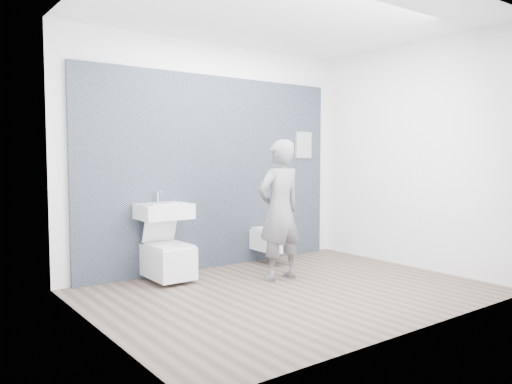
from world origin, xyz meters
TOP-DOWN VIEW (x-y plane):
  - ground at (0.00, 0.00)m, footprint 4.00×4.00m
  - room_shell at (0.00, 0.00)m, footprint 4.00×4.00m
  - tile_wall at (0.00, 1.47)m, footprint 3.60×0.06m
  - washbasin at (-0.83, 1.22)m, footprint 0.57×0.43m
  - toilet_square at (-0.83, 1.14)m, footprint 0.42×0.61m
  - toilet_rounded at (0.67, 1.17)m, footprint 0.32×0.54m
  - info_placard at (1.45, 1.43)m, footprint 0.28×0.03m
  - visitor at (0.23, 0.46)m, footprint 0.59×0.39m

SIDE VIEW (x-z plane):
  - ground at x=0.00m, z-range 0.00..0.00m
  - tile_wall at x=0.00m, z-range -1.20..1.20m
  - info_placard at x=1.45m, z-range -0.19..0.19m
  - toilet_square at x=-0.83m, z-range -0.15..0.65m
  - toilet_rounded at x=0.67m, z-range 0.17..0.47m
  - washbasin at x=-0.83m, z-range 0.57..1.00m
  - visitor at x=0.23m, z-range 0.00..1.59m
  - room_shell at x=0.00m, z-range -0.26..3.74m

